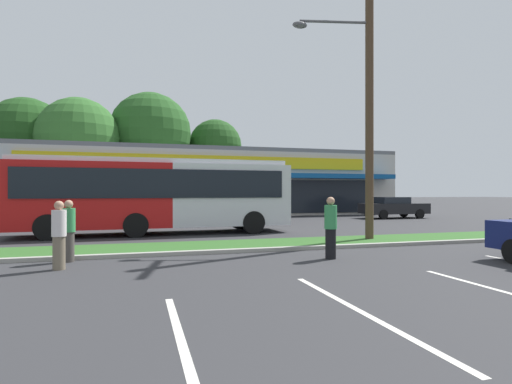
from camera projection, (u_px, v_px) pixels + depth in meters
grass_median at (227, 246)px, 13.43m from camera, size 56.00×2.20×0.12m
curb_lip at (235, 251)px, 12.26m from camera, size 56.00×0.24×0.12m
parking_stripe_0 at (184, 352)px, 4.67m from camera, size 0.12×4.80×0.01m
parking_stripe_1 at (359, 311)px, 6.29m from camera, size 0.12×4.80×0.01m
storefront_building at (197, 183)px, 34.87m from camera, size 31.51×12.82×5.24m
tree_left at (27, 138)px, 39.21m from camera, size 7.69×7.69×10.92m
tree_mid_left at (78, 138)px, 38.15m from camera, size 7.62×7.62×10.69m
tree_mid at (150, 133)px, 42.01m from camera, size 8.35×8.35×12.09m
tree_mid_right at (215, 146)px, 45.39m from camera, size 5.87×5.87×9.93m
utility_pole at (366, 80)px, 14.99m from camera, size 3.15×2.37×11.25m
city_bus at (156, 194)px, 17.74m from camera, size 11.80×2.89×3.25m
car_1 at (52, 212)px, 22.11m from camera, size 4.35×1.86×1.46m
car_3 at (393, 207)px, 28.43m from camera, size 4.65×1.97×1.48m
car_4 at (187, 209)px, 24.62m from camera, size 4.78×1.97×1.54m
pedestrian_near_bench at (331, 228)px, 11.19m from camera, size 0.34×0.34×1.71m
pedestrian_by_pole at (69, 231)px, 10.68m from camera, size 0.33×0.33×1.63m
pedestrian_mid at (59, 235)px, 9.62m from camera, size 0.33×0.33×1.63m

